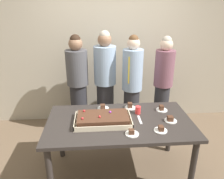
{
  "coord_description": "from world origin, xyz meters",
  "views": [
    {
      "loc": [
        -0.27,
        -2.29,
        2.09
      ],
      "look_at": [
        -0.08,
        0.15,
        1.13
      ],
      "focal_mm": 34.89,
      "sensor_mm": 36.0,
      "label": 1
    }
  ],
  "objects": [
    {
      "name": "person_striped_tie_right",
      "position": [
        -0.12,
        1.09,
        0.89
      ],
      "size": [
        0.36,
        0.36,
        1.72
      ],
      "rotation": [
        0.0,
        0.0,
        -1.64
      ],
      "color": "#28282D",
      "rests_on": "ground_plane"
    },
    {
      "name": "plated_slice_far_left",
      "position": [
        0.18,
        0.33,
        0.8
      ],
      "size": [
        0.15,
        0.15,
        0.08
      ],
      "color": "white",
      "rests_on": "party_table"
    },
    {
      "name": "interior_back_panel",
      "position": [
        0.0,
        1.6,
        1.5
      ],
      "size": [
        8.0,
        0.12,
        3.0
      ],
      "primitive_type": "cube",
      "color": "#B2A893",
      "rests_on": "ground_plane"
    },
    {
      "name": "person_far_right_suit",
      "position": [
        0.82,
        0.99,
        0.86
      ],
      "size": [
        0.31,
        0.31,
        1.64
      ],
      "rotation": [
        0.0,
        0.0,
        -2.36
      ],
      "color": "#28282D",
      "rests_on": "ground_plane"
    },
    {
      "name": "party_table",
      "position": [
        0.0,
        0.0,
        0.69
      ],
      "size": [
        1.75,
        0.96,
        0.78
      ],
      "color": "#2D2826",
      "rests_on": "ground_plane"
    },
    {
      "name": "plated_slice_far_right",
      "position": [
        0.1,
        -0.3,
        0.79
      ],
      "size": [
        0.15,
        0.15,
        0.06
      ],
      "color": "white",
      "rests_on": "party_table"
    },
    {
      "name": "cake_server_utensil",
      "position": [
        0.25,
        -0.0,
        0.78
      ],
      "size": [
        0.03,
        0.2,
        0.01
      ],
      "primitive_type": "cube",
      "color": "silver",
      "rests_on": "party_table"
    },
    {
      "name": "drink_cup_nearest",
      "position": [
        0.25,
        0.17,
        0.83
      ],
      "size": [
        0.07,
        0.07,
        0.1
      ],
      "primitive_type": "cylinder",
      "color": "red",
      "rests_on": "party_table"
    },
    {
      "name": "plated_slice_center_back",
      "position": [
        0.61,
        -0.06,
        0.8
      ],
      "size": [
        0.15,
        0.15,
        0.07
      ],
      "color": "white",
      "rests_on": "party_table"
    },
    {
      "name": "ground_plane",
      "position": [
        0.0,
        0.0,
        0.0
      ],
      "size": [
        12.0,
        12.0,
        0.0
      ],
      "primitive_type": "plane",
      "color": "brown"
    },
    {
      "name": "person_serving_front",
      "position": [
        -0.57,
        1.08,
        0.87
      ],
      "size": [
        0.34,
        0.34,
        1.67
      ],
      "rotation": [
        0.0,
        0.0,
        -1.25
      ],
      "color": "#28282D",
      "rests_on": "ground_plane"
    },
    {
      "name": "plated_slice_center_front",
      "position": [
        -0.19,
        0.34,
        0.8
      ],
      "size": [
        0.15,
        0.15,
        0.06
      ],
      "color": "white",
      "rests_on": "party_table"
    },
    {
      "name": "plated_slice_near_left",
      "position": [
        0.58,
        0.23,
        0.8
      ],
      "size": [
        0.15,
        0.15,
        0.07
      ],
      "color": "white",
      "rests_on": "party_table"
    },
    {
      "name": "plated_slice_near_right",
      "position": [
        0.43,
        -0.26,
        0.8
      ],
      "size": [
        0.15,
        0.15,
        0.06
      ],
      "color": "white",
      "rests_on": "party_table"
    },
    {
      "name": "person_green_shirt_behind",
      "position": [
        0.3,
        0.94,
        0.87
      ],
      "size": [
        0.32,
        0.32,
        1.67
      ],
      "rotation": [
        0.0,
        0.0,
        -2.05
      ],
      "color": "#28282D",
      "rests_on": "ground_plane"
    },
    {
      "name": "sheet_cake",
      "position": [
        -0.2,
        -0.02,
        0.82
      ],
      "size": [
        0.67,
        0.4,
        0.12
      ],
      "color": "beige",
      "rests_on": "party_table"
    }
  ]
}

